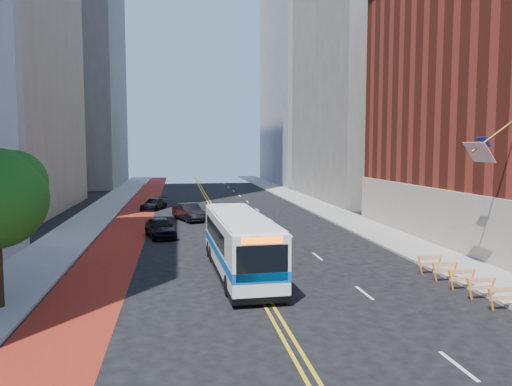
{
  "coord_description": "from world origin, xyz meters",
  "views": [
    {
      "loc": [
        -3.83,
        -15.93,
        6.85
      ],
      "look_at": [
        -0.07,
        8.0,
        4.63
      ],
      "focal_mm": 35.0,
      "sensor_mm": 36.0,
      "label": 1
    }
  ],
  "objects": [
    {
      "name": "ground",
      "position": [
        0.0,
        0.0,
        0.0
      ],
      "size": [
        160.0,
        160.0,
        0.0
      ],
      "primitive_type": "plane",
      "color": "black",
      "rests_on": "ground"
    },
    {
      "name": "sidewalk_left",
      "position": [
        -12.0,
        30.0,
        0.07
      ],
      "size": [
        4.0,
        140.0,
        0.15
      ],
      "primitive_type": "cube",
      "color": "gray",
      "rests_on": "ground"
    },
    {
      "name": "sidewalk_right",
      "position": [
        12.0,
        30.0,
        0.07
      ],
      "size": [
        4.0,
        140.0,
        0.15
      ],
      "primitive_type": "cube",
      "color": "gray",
      "rests_on": "ground"
    },
    {
      "name": "bus_lane_paint",
      "position": [
        -8.1,
        30.0,
        0.0
      ],
      "size": [
        3.6,
        140.0,
        0.01
      ],
      "primitive_type": "cube",
      "color": "maroon",
      "rests_on": "ground"
    },
    {
      "name": "center_line_inner",
      "position": [
        -0.18,
        30.0,
        0.0
      ],
      "size": [
        0.14,
        140.0,
        0.01
      ],
      "primitive_type": "cube",
      "color": "gold",
      "rests_on": "ground"
    },
    {
      "name": "center_line_outer",
      "position": [
        0.18,
        30.0,
        0.0
      ],
      "size": [
        0.14,
        140.0,
        0.01
      ],
      "primitive_type": "cube",
      "color": "gold",
      "rests_on": "ground"
    },
    {
      "name": "lane_dashes",
      "position": [
        4.8,
        38.0,
        0.01
      ],
      "size": [
        0.14,
        98.2,
        0.01
      ],
      "color": "silver",
      "rests_on": "ground"
    },
    {
      "name": "midrise_right_near",
      "position": [
        23.0,
        48.0,
        20.0
      ],
      "size": [
        18.0,
        26.0,
        40.0
      ],
      "primitive_type": "cube",
      "color": "slate",
      "rests_on": "ground"
    },
    {
      "name": "midrise_right_far",
      "position": [
        24.0,
        78.0,
        27.5
      ],
      "size": [
        20.0,
        28.0,
        55.0
      ],
      "primitive_type": "cube",
      "color": "gray",
      "rests_on": "ground"
    },
    {
      "name": "midrise_left_far",
      "position": [
        -24.0,
        78.0,
        32.5
      ],
      "size": [
        20.0,
        26.0,
        65.0
      ],
      "primitive_type": "cube",
      "color": "slate",
      "rests_on": "ground"
    },
    {
      "name": "construction_barriers",
      "position": [
        9.6,
        3.42,
        0.68
      ],
      "size": [
        1.42,
        10.91,
        1.0
      ],
      "color": "orange",
      "rests_on": "ground"
    },
    {
      "name": "transit_bus",
      "position": [
        -0.58,
        10.48,
        1.69
      ],
      "size": [
        3.03,
        11.89,
        3.25
      ],
      "rotation": [
        0.0,
        0.0,
        0.04
      ],
      "color": "white",
      "rests_on": "ground"
    },
    {
      "name": "car_a",
      "position": [
        -5.22,
        22.35,
        0.77
      ],
      "size": [
        2.83,
        4.82,
        1.54
      ],
      "primitive_type": "imported",
      "rotation": [
        0.0,
        0.0,
        0.24
      ],
      "color": "black",
      "rests_on": "ground"
    },
    {
      "name": "car_b",
      "position": [
        -2.84,
        30.83,
        0.8
      ],
      "size": [
        3.25,
        5.16,
        1.61
      ],
      "primitive_type": "imported",
      "rotation": [
        0.0,
        0.0,
        0.35
      ],
      "color": "black",
      "rests_on": "ground"
    },
    {
      "name": "car_c",
      "position": [
        -6.49,
        39.78,
        0.63
      ],
      "size": [
        3.23,
        4.72,
        1.27
      ],
      "primitive_type": "imported",
      "rotation": [
        0.0,
        0.0,
        -0.37
      ],
      "color": "black",
      "rests_on": "ground"
    }
  ]
}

